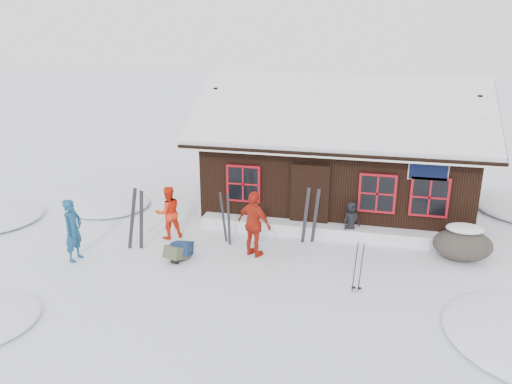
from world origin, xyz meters
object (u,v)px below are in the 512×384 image
(skier_orange_right, at_px, (254,224))
(ski_pair_left, at_px, (137,220))
(skier_orange_left, at_px, (168,212))
(skier_teal, at_px, (73,230))
(backpack_blue, at_px, (182,251))
(boulder, at_px, (463,244))
(ski_poles, at_px, (358,268))
(backpack_olive, at_px, (177,255))
(skier_crouched, at_px, (351,220))

(skier_orange_right, distance_m, ski_pair_left, 3.20)
(skier_orange_left, distance_m, skier_orange_right, 2.74)
(skier_teal, bearing_deg, ski_pair_left, -49.76)
(skier_orange_left, xyz_separation_m, backpack_blue, (0.85, -1.14, -0.61))
(backpack_blue, bearing_deg, boulder, 7.70)
(skier_teal, relative_size, skier_orange_left, 1.08)
(skier_teal, xyz_separation_m, boulder, (9.80, 2.40, -0.39))
(skier_teal, xyz_separation_m, skier_orange_left, (1.80, 1.94, -0.06))
(skier_teal, distance_m, backpack_blue, 2.84)
(ski_pair_left, bearing_deg, ski_poles, 1.30)
(backpack_blue, bearing_deg, backpack_olive, -107.96)
(skier_orange_left, bearing_deg, ski_poles, 120.27)
(ski_pair_left, xyz_separation_m, backpack_blue, (1.35, -0.20, -0.68))
(skier_crouched, xyz_separation_m, backpack_blue, (-4.24, -2.29, -0.40))
(ski_pair_left, distance_m, ski_poles, 6.00)
(skier_teal, height_order, skier_crouched, skier_teal)
(ski_pair_left, relative_size, backpack_olive, 3.08)
(ski_poles, bearing_deg, backpack_blue, 170.80)
(skier_orange_right, xyz_separation_m, ski_poles, (2.75, -1.29, -0.30))
(boulder, xyz_separation_m, backpack_olive, (-7.21, -1.84, -0.28))
(skier_crouched, bearing_deg, boulder, -57.22)
(skier_orange_left, distance_m, ski_poles, 5.74)
(skier_orange_left, bearing_deg, skier_crouched, 152.15)
(ski_pair_left, bearing_deg, boulder, 19.69)
(skier_orange_right, distance_m, backpack_blue, 2.04)
(backpack_olive, bearing_deg, skier_crouched, 47.25)
(skier_teal, relative_size, skier_orange_right, 0.93)
(skier_orange_right, distance_m, ski_poles, 3.05)
(boulder, relative_size, ski_pair_left, 0.83)
(ski_pair_left, bearing_deg, backpack_blue, 1.98)
(skier_crouched, xyz_separation_m, backpack_olive, (-4.29, -2.53, -0.41))
(skier_orange_right, height_order, backpack_blue, skier_orange_right)
(boulder, xyz_separation_m, ski_pair_left, (-8.50, -1.41, 0.41))
(skier_teal, relative_size, backpack_olive, 2.86)
(ski_poles, distance_m, backpack_blue, 4.65)
(ski_poles, distance_m, backpack_olive, 4.67)
(skier_teal, distance_m, ski_pair_left, 1.63)
(boulder, xyz_separation_m, ski_poles, (-2.58, -2.34, 0.15))
(skier_orange_right, relative_size, skier_crouched, 1.59)
(backpack_olive, bearing_deg, skier_orange_right, 39.44)
(skier_orange_left, bearing_deg, skier_teal, 6.53)
(skier_teal, xyz_separation_m, skier_orange_right, (4.47, 1.34, 0.06))
(backpack_olive, bearing_deg, ski_pair_left, 178.18)
(skier_orange_left, height_order, boulder, skier_orange_left)
(ski_pair_left, xyz_separation_m, ski_poles, (5.92, -0.94, -0.25))
(backpack_olive, bearing_deg, ski_poles, 10.57)
(skier_teal, distance_m, skier_crouched, 7.55)
(skier_crouched, relative_size, backpack_blue, 1.83)
(skier_orange_right, xyz_separation_m, backpack_blue, (-1.82, -0.55, -0.73))
(skier_crouched, distance_m, boulder, 2.99)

